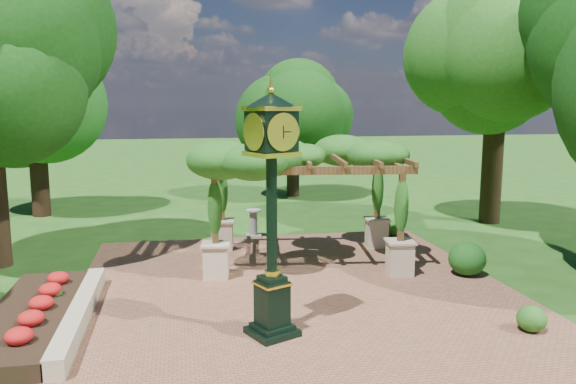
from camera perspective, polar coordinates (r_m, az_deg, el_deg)
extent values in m
plane|color=#1E4714|center=(11.82, 2.38, -12.49)|extent=(120.00, 120.00, 0.00)
cube|color=brown|center=(12.73, 1.32, -10.80)|extent=(10.00, 12.00, 0.04)
cube|color=#C6B793|center=(12.10, -20.39, -11.54)|extent=(0.35, 5.00, 0.40)
cube|color=red|center=(12.29, -24.61, -11.58)|extent=(1.50, 5.00, 0.36)
cube|color=black|center=(10.84, -1.61, -13.98)|extent=(1.06, 1.06, 0.12)
cube|color=black|center=(10.64, -1.63, -11.30)|extent=(0.66, 0.66, 0.90)
cube|color=yellow|center=(10.51, -1.63, -9.25)|extent=(0.74, 0.74, 0.04)
cylinder|color=black|center=(10.17, -1.67, -2.28)|extent=(0.26, 0.26, 2.30)
cube|color=black|center=(9.99, -1.71, 6.20)|extent=(0.93, 0.93, 0.70)
cylinder|color=beige|center=(9.69, -0.52, 6.12)|extent=(0.56, 0.27, 0.60)
cone|color=black|center=(9.98, -1.72, 9.36)|extent=(1.19, 1.19, 0.25)
sphere|color=yellow|center=(9.98, -1.73, 10.22)|extent=(0.14, 0.14, 0.14)
cube|color=beige|center=(14.13, -7.33, -6.98)|extent=(0.68, 0.68, 0.83)
cube|color=brown|center=(13.83, -7.44, -1.72)|extent=(0.17, 0.17, 1.71)
cube|color=beige|center=(14.54, 11.29, -6.62)|extent=(0.68, 0.68, 0.83)
cube|color=brown|center=(14.25, 11.45, -1.51)|extent=(0.17, 0.17, 1.71)
cube|color=beige|center=(16.81, -6.66, -4.38)|extent=(0.68, 0.68, 0.83)
cube|color=brown|center=(16.56, -6.74, 0.07)|extent=(0.17, 0.17, 1.71)
cube|color=beige|center=(17.16, 8.99, -4.15)|extent=(0.68, 0.68, 0.83)
cube|color=brown|center=(16.91, 9.10, 0.20)|extent=(0.17, 0.17, 1.71)
cube|color=brown|center=(13.71, 2.17, 2.19)|extent=(5.33, 0.86, 0.20)
cube|color=brown|center=(16.46, 1.27, 3.33)|extent=(5.33, 0.86, 0.20)
ellipsoid|color=#205618|center=(15.06, 1.69, 3.76)|extent=(5.77, 4.03, 0.93)
cube|color=gray|center=(18.39, -3.52, -4.48)|extent=(0.58, 0.58, 0.09)
cylinder|color=gray|center=(18.30, -3.53, -3.21)|extent=(0.29, 0.29, 0.83)
cylinder|color=gray|center=(18.21, -3.54, -1.88)|extent=(0.55, 0.55, 0.05)
ellipsoid|color=#265D1A|center=(11.85, 23.51, -11.70)|extent=(0.64, 0.64, 0.50)
ellipsoid|color=#174B15|center=(14.91, 17.74, -6.48)|extent=(1.21, 1.21, 0.84)
ellipsoid|color=#2A691E|center=(18.69, 10.64, -3.29)|extent=(1.03, 1.03, 0.72)
cylinder|color=black|center=(23.62, -23.92, 1.19)|extent=(0.68, 0.68, 2.87)
ellipsoid|color=#1D5B1A|center=(23.46, -24.50, 10.18)|extent=(4.62, 4.62, 4.53)
cylinder|color=#301E13|center=(26.35, 0.51, 2.23)|extent=(0.59, 0.59, 2.44)
ellipsoid|color=#11390E|center=(26.17, 0.52, 9.07)|extent=(3.91, 3.91, 3.84)
cylinder|color=#2F2112|center=(21.67, 19.98, 1.69)|extent=(0.74, 0.74, 3.54)
ellipsoid|color=#245A19|center=(21.61, 20.65, 13.79)|extent=(4.67, 4.67, 5.60)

